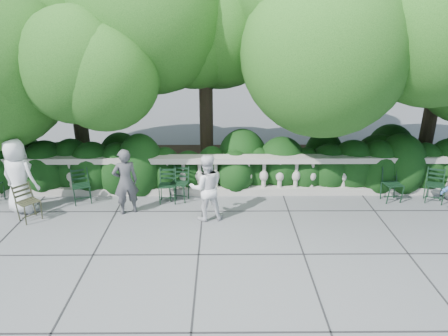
{
  "coord_description": "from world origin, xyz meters",
  "views": [
    {
      "loc": [
        -0.06,
        -7.48,
        4.23
      ],
      "look_at": [
        0.0,
        1.0,
        1.0
      ],
      "focal_mm": 32.0,
      "sensor_mm": 36.0,
      "label": 1
    }
  ],
  "objects_px": {
    "chair_weathered": "(35,222)",
    "person_casual_man": "(206,188)",
    "chair_b": "(84,205)",
    "chair_d": "(168,205)",
    "person_woman_grey": "(126,182)",
    "person_businessman": "(19,176)",
    "chair_e": "(393,203)",
    "chair_c": "(178,203)",
    "chair_f": "(433,204)"
  },
  "relations": [
    {
      "from": "chair_d",
      "to": "person_businessman",
      "type": "height_order",
      "value": "person_businessman"
    },
    {
      "from": "chair_weathered",
      "to": "person_businessman",
      "type": "relative_size",
      "value": 0.48
    },
    {
      "from": "chair_f",
      "to": "chair_c",
      "type": "bearing_deg",
      "value": -161.89
    },
    {
      "from": "person_casual_man",
      "to": "person_woman_grey",
      "type": "bearing_deg",
      "value": -18.82
    },
    {
      "from": "chair_weathered",
      "to": "person_woman_grey",
      "type": "relative_size",
      "value": 0.55
    },
    {
      "from": "chair_d",
      "to": "chair_f",
      "type": "height_order",
      "value": "same"
    },
    {
      "from": "chair_weathered",
      "to": "person_casual_man",
      "type": "relative_size",
      "value": 0.56
    },
    {
      "from": "chair_f",
      "to": "person_woman_grey",
      "type": "xyz_separation_m",
      "value": [
        -7.24,
        -0.37,
        0.77
      ]
    },
    {
      "from": "person_casual_man",
      "to": "chair_c",
      "type": "bearing_deg",
      "value": -57.39
    },
    {
      "from": "chair_d",
      "to": "chair_f",
      "type": "bearing_deg",
      "value": -1.35
    },
    {
      "from": "chair_f",
      "to": "person_businessman",
      "type": "distance_m",
      "value": 9.7
    },
    {
      "from": "chair_d",
      "to": "chair_e",
      "type": "relative_size",
      "value": 1.0
    },
    {
      "from": "chair_b",
      "to": "person_woman_grey",
      "type": "distance_m",
      "value": 1.44
    },
    {
      "from": "chair_b",
      "to": "person_businessman",
      "type": "distance_m",
      "value": 1.56
    },
    {
      "from": "chair_weathered",
      "to": "person_casual_man",
      "type": "height_order",
      "value": "person_casual_man"
    },
    {
      "from": "chair_weathered",
      "to": "chair_b",
      "type": "bearing_deg",
      "value": -4.97
    },
    {
      "from": "chair_f",
      "to": "person_businessman",
      "type": "bearing_deg",
      "value": -158.9
    },
    {
      "from": "chair_c",
      "to": "person_businessman",
      "type": "height_order",
      "value": "person_businessman"
    },
    {
      "from": "chair_c",
      "to": "chair_e",
      "type": "height_order",
      "value": "same"
    },
    {
      "from": "chair_c",
      "to": "person_woman_grey",
      "type": "distance_m",
      "value": 1.43
    },
    {
      "from": "chair_d",
      "to": "chair_weathered",
      "type": "bearing_deg",
      "value": -164.81
    },
    {
      "from": "chair_d",
      "to": "person_businessman",
      "type": "xyz_separation_m",
      "value": [
        -3.27,
        -0.3,
        0.87
      ]
    },
    {
      "from": "chair_e",
      "to": "chair_c",
      "type": "bearing_deg",
      "value": 170.48
    },
    {
      "from": "person_businessman",
      "to": "person_casual_man",
      "type": "relative_size",
      "value": 1.15
    },
    {
      "from": "chair_f",
      "to": "person_woman_grey",
      "type": "relative_size",
      "value": 0.55
    },
    {
      "from": "chair_e",
      "to": "person_casual_man",
      "type": "distance_m",
      "value": 4.61
    },
    {
      "from": "chair_e",
      "to": "person_woman_grey",
      "type": "bearing_deg",
      "value": 175.23
    },
    {
      "from": "chair_c",
      "to": "person_casual_man",
      "type": "relative_size",
      "value": 0.56
    },
    {
      "from": "chair_weathered",
      "to": "chair_e",
      "type": "bearing_deg",
      "value": -44.87
    },
    {
      "from": "chair_b",
      "to": "person_woman_grey",
      "type": "height_order",
      "value": "person_woman_grey"
    },
    {
      "from": "chair_b",
      "to": "chair_weathered",
      "type": "bearing_deg",
      "value": -156.41
    },
    {
      "from": "chair_b",
      "to": "person_businessman",
      "type": "relative_size",
      "value": 0.48
    },
    {
      "from": "person_woman_grey",
      "to": "chair_weathered",
      "type": "bearing_deg",
      "value": -10.63
    },
    {
      "from": "person_woman_grey",
      "to": "chair_b",
      "type": "bearing_deg",
      "value": -42.19
    },
    {
      "from": "chair_weathered",
      "to": "person_casual_man",
      "type": "distance_m",
      "value": 3.86
    },
    {
      "from": "chair_e",
      "to": "chair_weathered",
      "type": "relative_size",
      "value": 1.0
    },
    {
      "from": "chair_d",
      "to": "person_casual_man",
      "type": "height_order",
      "value": "person_casual_man"
    },
    {
      "from": "person_businessman",
      "to": "person_woman_grey",
      "type": "height_order",
      "value": "person_businessman"
    },
    {
      "from": "person_woman_grey",
      "to": "person_casual_man",
      "type": "bearing_deg",
      "value": 146.84
    },
    {
      "from": "chair_e",
      "to": "chair_weathered",
      "type": "xyz_separation_m",
      "value": [
        -8.27,
        -0.87,
        0.0
      ]
    },
    {
      "from": "person_casual_man",
      "to": "chair_weathered",
      "type": "bearing_deg",
      "value": -7.05
    },
    {
      "from": "chair_b",
      "to": "chair_d",
      "type": "xyz_separation_m",
      "value": [
        2.01,
        -0.01,
        0.0
      ]
    },
    {
      "from": "chair_c",
      "to": "person_businessman",
      "type": "relative_size",
      "value": 0.48
    },
    {
      "from": "chair_d",
      "to": "person_woman_grey",
      "type": "relative_size",
      "value": 0.55
    },
    {
      "from": "chair_d",
      "to": "person_businessman",
      "type": "relative_size",
      "value": 0.48
    },
    {
      "from": "chair_c",
      "to": "chair_f",
      "type": "distance_m",
      "value": 6.15
    },
    {
      "from": "person_businessman",
      "to": "person_casual_man",
      "type": "bearing_deg",
      "value": -168.38
    },
    {
      "from": "chair_e",
      "to": "chair_weathered",
      "type": "bearing_deg",
      "value": 177.42
    },
    {
      "from": "chair_b",
      "to": "chair_d",
      "type": "distance_m",
      "value": 2.01
    },
    {
      "from": "chair_f",
      "to": "person_businessman",
      "type": "height_order",
      "value": "person_businessman"
    }
  ]
}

